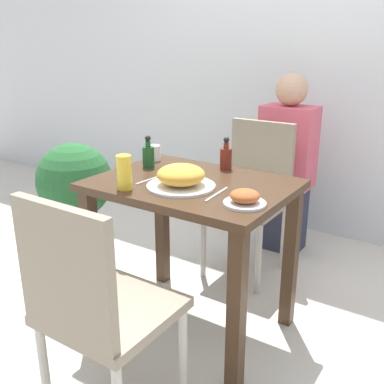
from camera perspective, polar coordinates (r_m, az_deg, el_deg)
name	(u,v)px	position (r m, az deg, el deg)	size (l,w,h in m)	color
ground_plane	(192,324)	(2.37, 0.00, -16.39)	(16.00, 16.00, 0.00)	beige
wall_back	(315,49)	(3.30, 15.31, 17.06)	(8.00, 0.05, 2.60)	silver
dining_table	(192,211)	(2.07, 0.00, -2.46)	(0.88, 0.65, 0.75)	#3D2819
chair_near	(95,304)	(1.59, -12.21, -13.74)	(0.42, 0.42, 0.91)	gray
chair_far	(252,189)	(2.70, 7.65, 0.38)	(0.42, 0.42, 0.91)	gray
food_plate	(181,177)	(1.93, -1.41, 1.90)	(0.30, 0.30, 0.10)	white
side_plate	(245,198)	(1.74, 6.72, -0.81)	(0.17, 0.17, 0.06)	white
drink_cup	(154,153)	(2.39, -4.90, 4.98)	(0.07, 0.07, 0.08)	white
juice_glass	(124,172)	(1.92, -8.61, 2.48)	(0.07, 0.07, 0.15)	gold
sauce_bottle	(226,157)	(2.22, 4.33, 4.46)	(0.06, 0.06, 0.16)	maroon
condiment_bottle	(148,155)	(2.26, -5.57, 4.66)	(0.06, 0.06, 0.16)	#194C23
fork_utensil	(149,180)	(2.05, -5.53, 1.53)	(0.02, 0.16, 0.00)	silver
spoon_utensil	(217,194)	(1.86, 3.16, -0.28)	(0.02, 0.20, 0.00)	silver
potted_plant_left	(76,196)	(2.61, -14.54, -0.43)	(0.42, 0.42, 0.83)	brown
person_figure	(286,166)	(3.00, 11.90, 3.24)	(0.34, 0.22, 1.17)	#2D3347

